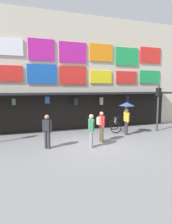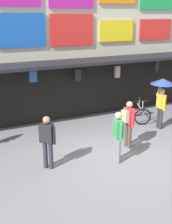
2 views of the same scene
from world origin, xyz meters
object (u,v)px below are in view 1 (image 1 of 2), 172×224
Objects in this scene: bicycle_parked at (115,126)px; pedestrian_in_red at (47,130)px; pedestrian_in_green at (91,129)px; pedestrian_in_yellow at (101,124)px; pedestrian_with_umbrella at (127,109)px; traffic_light_far at (158,100)px.

bicycle_parked is 5.44m from pedestrian_in_red.
pedestrian_in_red is (-4.89, -2.32, 0.55)m from bicycle_parked.
pedestrian_in_green is (-2.80, -2.86, 0.55)m from bicycle_parked.
pedestrian_in_green is (2.10, -0.54, 0.00)m from pedestrian_in_red.
pedestrian_in_red is at bearing 165.61° from pedestrian_in_green.
pedestrian_in_yellow is 1.00× the size of pedestrian_in_green.
pedestrian_in_green is at bearing -149.90° from pedestrian_with_umbrella.
pedestrian_in_green is (-3.02, -1.75, -0.69)m from pedestrian_with_umbrella.
pedestrian_with_umbrella is 1.24× the size of pedestrian_in_green.
pedestrian_in_red is at bearing -154.66° from bicycle_parked.
pedestrian_in_red and pedestrian_in_green have the same top height.
bicycle_parked is 0.64× the size of pedestrian_with_umbrella.
pedestrian_in_red is 2.98m from pedestrian_in_yellow.
pedestrian_in_red is at bearing -175.04° from pedestrian_in_yellow.
pedestrian_in_green is (-5.61, -2.06, -1.19)m from traffic_light_far.
pedestrian_with_umbrella is at bearing -173.29° from traffic_light_far.
pedestrian_with_umbrella is 5.30m from pedestrian_in_red.
traffic_light_far is at bearing 20.12° from pedestrian_in_green.
traffic_light_far reaches higher than pedestrian_with_umbrella.
pedestrian_with_umbrella is 2.44m from pedestrian_in_yellow.
pedestrian_in_yellow is (-4.73, -1.26, -1.16)m from traffic_light_far.
bicycle_parked is 0.80× the size of pedestrian_in_green.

